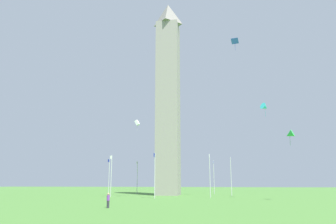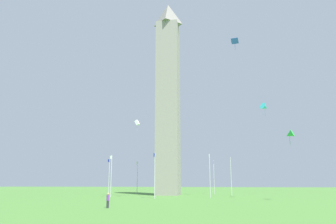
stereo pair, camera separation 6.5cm
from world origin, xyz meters
The scene contains 15 objects.
ground_plane centered at (0.00, 0.00, 0.00)m, with size 260.00×260.00×0.00m, color #477A33.
obelisk_monument centered at (0.00, 0.00, 23.32)m, with size 5.13×5.13×46.63m.
flagpole_n centered at (13.98, 0.00, 4.49)m, with size 1.12×0.14×8.20m.
flagpole_ne centered at (9.90, 9.84, 4.49)m, with size 1.12×0.14×8.20m.
flagpole_e centered at (0.06, 13.92, 4.49)m, with size 1.12×0.14×8.20m.
flagpole_se centered at (-9.78, 9.84, 4.49)m, with size 1.12×0.14×8.20m.
flagpole_s centered at (-13.86, 0.00, 4.49)m, with size 1.12×0.14×8.20m.
flagpole_sw centered at (-9.78, -9.84, 4.49)m, with size 1.12×0.14×8.20m.
flagpole_w centered at (0.06, -13.92, 4.49)m, with size 1.12×0.14×8.20m.
flagpole_nw centered at (9.90, -9.84, 4.49)m, with size 1.12×0.14×8.20m.
person_purple_shirt centered at (36.99, -0.30, 0.82)m, with size 0.32×0.32×1.66m.
kite_white_box centered at (12.25, -4.00, 14.31)m, with size 0.75×1.10×2.16m.
kite_blue_diamond centered at (9.97, 15.65, 31.02)m, with size 1.48×1.63×2.38m.
kite_cyan_delta centered at (12.59, 20.42, 16.40)m, with size 1.94×1.99×2.58m.
kite_green_delta centered at (18.30, 23.30, 10.41)m, with size 1.72×1.88×2.53m.
Camera 1 is at (73.22, 13.02, 2.84)m, focal length 34.77 mm.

